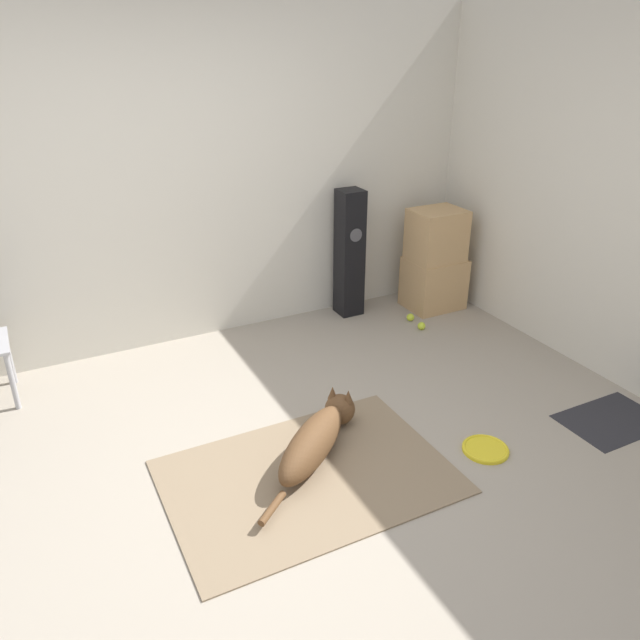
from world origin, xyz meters
name	(u,v)px	position (x,y,z in m)	size (l,w,h in m)	color
ground_plane	(286,490)	(0.00, 0.00, 0.00)	(12.00, 12.00, 0.00)	#9E9384
wall_back	(165,183)	(0.00, 2.10, 1.27)	(8.00, 0.06, 2.55)	beige
area_rug	(308,476)	(0.16, 0.04, 0.01)	(1.59, 1.11, 0.01)	#847056
dog	(317,438)	(0.29, 0.19, 0.13)	(0.92, 0.78, 0.25)	brown
frisbee	(485,449)	(1.22, -0.23, 0.01)	(0.28, 0.28, 0.03)	yellow
cardboard_box_lower	(434,283)	(2.21, 1.67, 0.23)	(0.48, 0.40, 0.46)	tan
cardboard_box_upper	(437,235)	(2.19, 1.66, 0.68)	(0.44, 0.36, 0.45)	tan
floor_speaker	(349,254)	(1.46, 1.90, 0.55)	(0.20, 0.21, 1.10)	black
tennis_ball_by_boxes	(410,317)	(1.86, 1.50, 0.03)	(0.07, 0.07, 0.07)	#C6E033
tennis_ball_near_speaker	(421,326)	(1.84, 1.32, 0.03)	(0.07, 0.07, 0.07)	#C6E033
door_mat	(612,420)	(2.16, -0.35, 0.00)	(0.65, 0.45, 0.01)	#28282D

